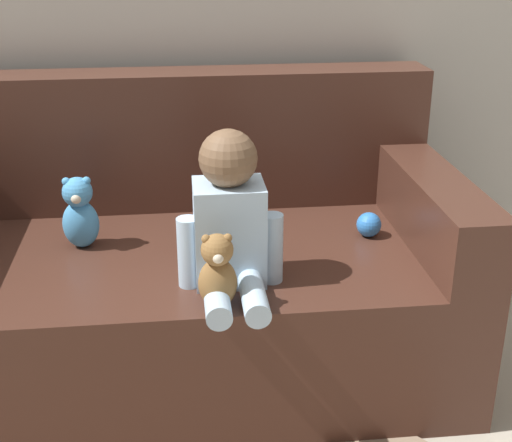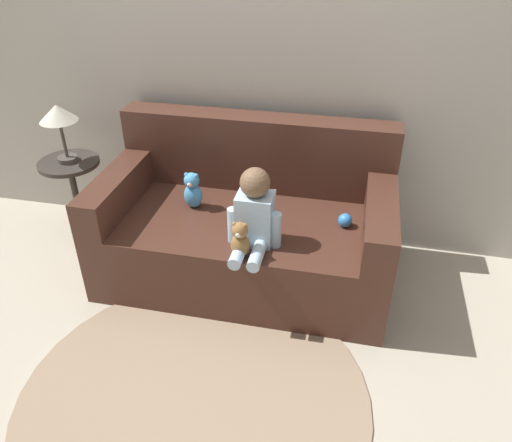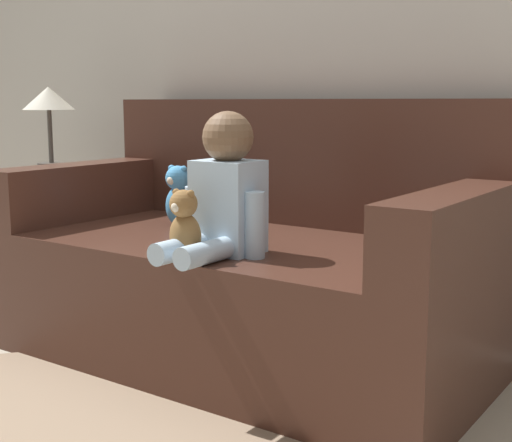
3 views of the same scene
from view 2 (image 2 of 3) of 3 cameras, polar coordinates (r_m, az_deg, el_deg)
name	(u,v)px [view 2 (image 2 of 3)]	position (r m, az deg, el deg)	size (l,w,h in m)	color
ground_plane	(246,273)	(3.03, -1.17, -5.99)	(12.00, 12.00, 0.00)	#B7AD99
wall_back	(265,30)	(2.94, 1.02, 20.98)	(8.00, 0.05, 2.60)	#ADA89E
couch	(248,226)	(2.90, -0.97, -0.57)	(1.62, 0.87, 0.87)	#47281E
person_baby	(254,215)	(2.47, -0.22, 0.71)	(0.28, 0.34, 0.41)	silver
teddy_bear_brown	(240,240)	(2.41, -1.83, -2.18)	(0.10, 0.09, 0.20)	olive
plush_toy_side	(193,190)	(2.83, -7.25, 3.49)	(0.11, 0.10, 0.22)	#4C9EDB
toy_ball	(345,220)	(2.71, 10.15, 0.07)	(0.08, 0.08, 0.08)	#337FDB
floor_rug	(194,397)	(2.41, -7.10, -19.34)	(1.59, 1.59, 0.01)	gray
side_table	(64,142)	(3.21, -21.09, 8.38)	(0.37, 0.37, 0.92)	#332D28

